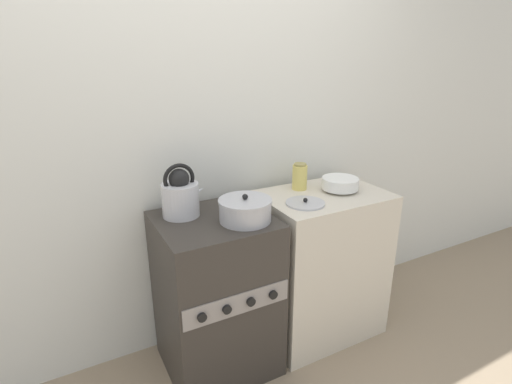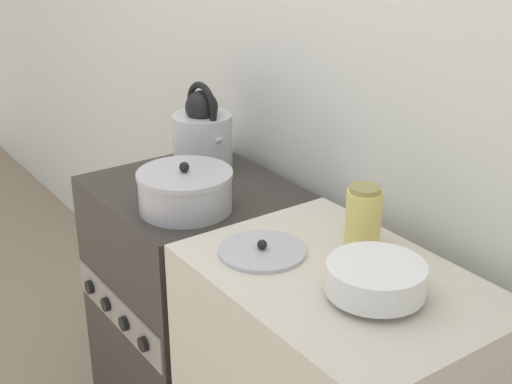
% 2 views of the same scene
% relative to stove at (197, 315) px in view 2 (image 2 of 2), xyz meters
% --- Properties ---
extents(wall_back, '(7.00, 0.06, 2.50)m').
position_rel_stove_xyz_m(wall_back, '(0.00, 0.34, 0.80)').
color(wall_back, silver).
rests_on(wall_back, ground_plane).
extents(stove, '(0.57, 0.55, 0.89)m').
position_rel_stove_xyz_m(stove, '(0.00, 0.00, 0.00)').
color(stove, '#332D28').
rests_on(stove, ground_plane).
extents(kettle, '(0.23, 0.19, 0.27)m').
position_rel_stove_xyz_m(kettle, '(-0.13, 0.12, 0.55)').
color(kettle, silver).
rests_on(kettle, stove).
extents(cooking_pot, '(0.26, 0.26, 0.14)m').
position_rel_stove_xyz_m(cooking_pot, '(0.13, -0.09, 0.50)').
color(cooking_pot, '#B2B2B7').
rests_on(cooking_pot, stove).
extents(enamel_bowl, '(0.21, 0.21, 0.08)m').
position_rel_stove_xyz_m(enamel_bowl, '(0.78, -0.01, 0.51)').
color(enamel_bowl, white).
rests_on(enamel_bowl, counter).
extents(storage_jar, '(0.09, 0.09, 0.16)m').
position_rel_stove_xyz_m(storage_jar, '(0.60, 0.12, 0.54)').
color(storage_jar, '#E0CC66').
rests_on(storage_jar, counter).
extents(loose_pot_lid, '(0.21, 0.21, 0.03)m').
position_rel_stove_xyz_m(loose_pot_lid, '(0.49, -0.09, 0.47)').
color(loose_pot_lid, '#B2B2B7').
rests_on(loose_pot_lid, counter).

